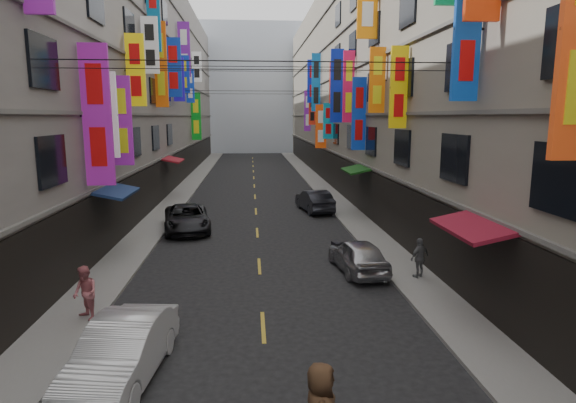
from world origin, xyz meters
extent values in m
cube|color=slate|center=(-6.00, 42.00, 0.06)|extent=(2.00, 90.00, 0.12)
cube|color=slate|center=(6.00, 42.00, 0.06)|extent=(2.00, 90.00, 0.12)
cube|color=gray|center=(-12.00, 42.00, 9.50)|extent=(10.00, 90.00, 19.00)
cube|color=black|center=(-6.95, 42.00, 1.50)|extent=(0.12, 85.50, 3.00)
cube|color=#66635E|center=(-6.94, 42.00, 3.20)|extent=(0.16, 90.00, 0.14)
cube|color=#66635E|center=(-6.94, 42.00, 6.40)|extent=(0.16, 90.00, 0.14)
cube|color=#66635E|center=(-6.94, 42.00, 9.60)|extent=(0.16, 90.00, 0.14)
cube|color=#66635E|center=(-6.94, 42.00, 12.80)|extent=(0.16, 90.00, 0.14)
cube|color=gray|center=(12.00, 42.00, 9.50)|extent=(10.00, 90.00, 19.00)
cube|color=black|center=(6.95, 42.00, 1.50)|extent=(0.12, 85.50, 3.00)
cube|color=#66635E|center=(6.94, 42.00, 3.20)|extent=(0.16, 90.00, 0.14)
cube|color=#66635E|center=(6.94, 42.00, 6.40)|extent=(0.16, 90.00, 0.14)
cube|color=#66635E|center=(6.94, 42.00, 9.60)|extent=(0.16, 90.00, 0.14)
cube|color=#66635E|center=(6.94, 42.00, 12.80)|extent=(0.16, 90.00, 0.14)
cube|color=silver|center=(0.00, 92.00, 11.00)|extent=(18.00, 8.00, 22.00)
cube|color=#0D40A0|center=(6.48, 19.52, 8.96)|extent=(0.85, 0.18, 4.42)
cylinder|color=black|center=(6.53, 19.52, 8.96)|extent=(0.95, 0.08, 0.08)
cube|color=#961B94|center=(-6.34, 24.18, 6.29)|extent=(1.11, 0.18, 5.54)
cylinder|color=black|center=(-6.39, 24.18, 6.29)|extent=(1.21, 0.08, 0.08)
cube|color=white|center=(-6.47, 26.07, 6.32)|extent=(0.85, 0.18, 3.67)
cylinder|color=black|center=(-6.52, 26.07, 6.32)|extent=(0.95, 0.08, 0.08)
cube|color=gold|center=(6.50, 26.45, 7.57)|extent=(0.80, 0.18, 3.68)
cylinder|color=black|center=(6.55, 26.45, 7.57)|extent=(0.90, 0.08, 0.08)
cube|color=#8B1B95|center=(-6.43, 28.23, 6.05)|extent=(0.94, 0.18, 4.23)
cylinder|color=black|center=(-6.48, 28.23, 6.05)|extent=(1.04, 0.08, 0.08)
cube|color=#D3600B|center=(6.48, 30.24, 8.16)|extent=(0.85, 0.18, 3.42)
cylinder|color=black|center=(6.53, 30.24, 8.16)|extent=(0.95, 0.08, 0.08)
cube|color=yellow|center=(-6.40, 31.56, 8.72)|extent=(0.99, 0.18, 3.80)
cylinder|color=black|center=(-6.45, 31.56, 8.72)|extent=(1.09, 0.08, 0.08)
cube|color=#0D319D|center=(6.47, 34.36, 6.42)|extent=(0.87, 0.18, 4.48)
cylinder|color=black|center=(6.52, 34.36, 6.42)|extent=(0.97, 0.08, 0.08)
cube|color=silver|center=(-6.40, 35.82, 10.61)|extent=(1.00, 0.18, 3.40)
cylinder|color=black|center=(-6.45, 35.82, 10.61)|extent=(1.10, 0.08, 0.08)
cube|color=#0A5783|center=(-6.48, 37.79, 12.80)|extent=(0.85, 0.18, 4.65)
cylinder|color=black|center=(-6.53, 37.79, 12.80)|extent=(0.95, 0.08, 0.08)
cube|color=#C91245|center=(6.51, 37.96, 8.28)|extent=(0.78, 0.18, 4.84)
cylinder|color=black|center=(6.56, 37.96, 8.28)|extent=(0.88, 0.08, 0.08)
cube|color=#D8530C|center=(-6.46, 39.52, 9.81)|extent=(0.88, 0.18, 5.81)
cylinder|color=black|center=(-6.51, 39.52, 9.81)|extent=(0.98, 0.08, 0.08)
cube|color=#0D209A|center=(6.40, 41.88, 8.57)|extent=(1.00, 0.18, 5.53)
cylinder|color=black|center=(6.45, 41.88, 8.57)|extent=(1.10, 0.08, 0.08)
cube|color=#0D2E9B|center=(-6.29, 44.13, 10.08)|extent=(1.23, 0.18, 4.56)
cylinder|color=black|center=(-6.34, 44.13, 10.08)|extent=(1.33, 0.08, 0.08)
cube|color=red|center=(6.56, 44.43, 8.97)|extent=(0.67, 0.18, 3.29)
cylinder|color=black|center=(6.61, 44.43, 8.97)|extent=(0.77, 0.08, 0.08)
cube|color=#0C7F9A|center=(6.46, 46.15, 5.88)|extent=(0.89, 0.18, 3.06)
cylinder|color=black|center=(6.51, 46.15, 5.88)|extent=(0.99, 0.08, 0.08)
cube|color=#2210BF|center=(-6.43, 47.85, 9.43)|extent=(0.95, 0.18, 3.72)
cylinder|color=black|center=(-6.48, 47.85, 9.43)|extent=(1.05, 0.08, 0.08)
cube|color=#0E2BA8|center=(-6.35, 50.35, 10.08)|extent=(1.11, 0.18, 3.35)
cylinder|color=black|center=(-6.40, 50.35, 10.08)|extent=(1.21, 0.08, 0.08)
cube|color=#D8410C|center=(6.38, 50.05, 5.34)|extent=(1.03, 0.18, 4.09)
cylinder|color=black|center=(6.43, 50.05, 5.34)|extent=(1.13, 0.08, 0.08)
cube|color=#64198A|center=(-6.35, 51.55, 12.43)|extent=(1.11, 0.18, 4.95)
cylinder|color=black|center=(-6.40, 51.55, 12.43)|extent=(1.21, 0.08, 0.08)
cube|color=#0D579D|center=(6.45, 54.26, 9.67)|extent=(0.90, 0.18, 5.78)
cylinder|color=black|center=(6.50, 54.26, 9.67)|extent=(1.00, 0.08, 0.08)
cube|color=#0F35B1|center=(-6.48, 56.44, 9.42)|extent=(0.83, 0.18, 3.44)
cylinder|color=black|center=(-6.53, 56.44, 9.42)|extent=(0.93, 0.08, 0.08)
cube|color=#0D1EA2|center=(6.35, 56.34, 9.94)|extent=(1.10, 0.18, 4.45)
cylinder|color=black|center=(6.40, 56.34, 9.94)|extent=(1.20, 0.08, 0.08)
cube|color=red|center=(6.52, 57.68, 7.00)|extent=(0.76, 0.18, 3.28)
cylinder|color=black|center=(6.57, 57.68, 7.00)|extent=(0.86, 0.08, 0.08)
cube|color=#0B7B19|center=(-6.36, 59.89, 6.27)|extent=(1.08, 0.18, 5.25)
cylinder|color=black|center=(-6.41, 59.89, 6.27)|extent=(1.18, 0.08, 0.08)
cube|color=white|center=(-6.36, 62.34, 11.91)|extent=(1.08, 0.18, 3.38)
cylinder|color=black|center=(-6.41, 62.34, 11.91)|extent=(1.18, 0.08, 0.08)
cube|color=#6D198C|center=(6.52, 62.14, 6.92)|extent=(0.77, 0.18, 4.77)
cylinder|color=black|center=(6.57, 62.14, 6.92)|extent=(0.87, 0.08, 0.08)
cube|color=maroon|center=(6.30, 18.00, 3.00)|extent=(1.39, 3.20, 0.41)
cube|color=navy|center=(-6.30, 26.00, 3.00)|extent=(1.39, 3.20, 0.41)
cube|color=#154A13|center=(6.30, 34.00, 3.00)|extent=(1.39, 3.20, 0.41)
cube|color=maroon|center=(-6.30, 42.00, 3.00)|extent=(1.39, 3.20, 0.41)
cylinder|color=black|center=(0.00, 22.00, 8.20)|extent=(14.00, 0.04, 0.04)
cylinder|color=black|center=(0.00, 36.00, 9.40)|extent=(14.00, 0.04, 0.04)
cylinder|color=black|center=(0.00, 50.00, 8.60)|extent=(14.00, 0.04, 0.04)
cube|color=gold|center=(0.00, 18.00, 0.01)|extent=(0.12, 2.20, 0.01)
cube|color=gold|center=(0.00, 24.00, 0.01)|extent=(0.12, 2.20, 0.01)
cube|color=gold|center=(0.00, 30.00, 0.01)|extent=(0.12, 2.20, 0.01)
cube|color=gold|center=(0.00, 36.00, 0.01)|extent=(0.12, 2.20, 0.01)
cube|color=gold|center=(0.00, 42.00, 0.01)|extent=(0.12, 2.20, 0.01)
cube|color=gold|center=(0.00, 48.00, 0.01)|extent=(0.12, 2.20, 0.01)
cube|color=gold|center=(0.00, 54.00, 0.01)|extent=(0.12, 2.20, 0.01)
cube|color=gold|center=(0.00, 60.00, 0.01)|extent=(0.12, 2.20, 0.01)
cube|color=gold|center=(0.00, 66.00, 0.01)|extent=(0.12, 2.20, 0.01)
cube|color=gold|center=(0.00, 72.00, 0.01)|extent=(0.12, 2.20, 0.01)
cube|color=gold|center=(0.00, 78.00, 0.01)|extent=(0.12, 2.20, 0.01)
cylinder|color=black|center=(3.64, 23.57, 0.25)|extent=(0.25, 0.51, 0.50)
cylinder|color=black|center=(3.30, 24.82, 0.25)|extent=(0.25, 0.51, 0.50)
cube|color=black|center=(3.47, 24.20, 0.40)|extent=(0.63, 1.33, 0.18)
cube|color=black|center=(3.40, 24.44, 0.75)|extent=(0.45, 0.61, 0.22)
cylinder|color=black|center=(3.62, 23.67, 0.70)|extent=(0.17, 0.36, 0.88)
cylinder|color=black|center=(3.62, 23.67, 1.05)|extent=(0.50, 0.19, 0.06)
imported|color=silver|center=(-3.43, 15.27, 0.74)|extent=(2.09, 4.64, 1.48)
imported|color=black|center=(-3.88, 30.72, 0.72)|extent=(3.17, 5.47, 1.43)
imported|color=#ADACB1|center=(4.00, 22.95, 0.69)|extent=(2.06, 4.20, 1.38)
imported|color=#212228|center=(3.90, 35.68, 0.73)|extent=(2.24, 4.63, 1.46)
imported|color=#C86A71|center=(-5.40, 18.72, 0.96)|extent=(0.97, 0.98, 1.68)
imported|color=slate|center=(6.14, 21.76, 0.90)|extent=(1.05, 0.89, 1.56)
camera|label=1|loc=(-0.31, 4.35, 6.26)|focal=30.00mm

